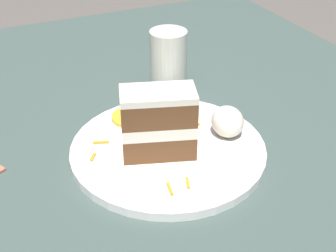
{
  "coord_description": "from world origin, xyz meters",
  "views": [
    {
      "loc": [
        -0.47,
        0.17,
        0.42
      ],
      "look_at": [
        0.02,
        -0.06,
        0.07
      ],
      "focal_mm": 50.0,
      "sensor_mm": 36.0,
      "label": 1
    }
  ],
  "objects_px": {
    "plate": "(168,150)",
    "drinking_glass": "(168,63)",
    "cake_slice": "(158,123)",
    "cream_dollop": "(227,122)",
    "orange_garnish": "(130,117)"
  },
  "relations": [
    {
      "from": "plate",
      "to": "cake_slice",
      "type": "height_order",
      "value": "cake_slice"
    },
    {
      "from": "cake_slice",
      "to": "cream_dollop",
      "type": "relative_size",
      "value": 2.17
    },
    {
      "from": "cake_slice",
      "to": "cream_dollop",
      "type": "height_order",
      "value": "cake_slice"
    },
    {
      "from": "plate",
      "to": "orange_garnish",
      "type": "distance_m",
      "value": 0.09
    },
    {
      "from": "cake_slice",
      "to": "plate",
      "type": "bearing_deg",
      "value": 130.55
    },
    {
      "from": "cake_slice",
      "to": "drinking_glass",
      "type": "bearing_deg",
      "value": 169.99
    },
    {
      "from": "plate",
      "to": "drinking_glass",
      "type": "bearing_deg",
      "value": -24.83
    },
    {
      "from": "plate",
      "to": "drinking_glass",
      "type": "height_order",
      "value": "drinking_glass"
    },
    {
      "from": "drinking_glass",
      "to": "orange_garnish",
      "type": "bearing_deg",
      "value": 131.39
    },
    {
      "from": "cream_dollop",
      "to": "drinking_glass",
      "type": "bearing_deg",
      "value": 1.02
    },
    {
      "from": "orange_garnish",
      "to": "drinking_glass",
      "type": "xyz_separation_m",
      "value": [
        0.1,
        -0.11,
        0.03
      ]
    },
    {
      "from": "cream_dollop",
      "to": "orange_garnish",
      "type": "xyz_separation_m",
      "value": [
        0.1,
        0.11,
        -0.02
      ]
    },
    {
      "from": "cake_slice",
      "to": "drinking_glass",
      "type": "xyz_separation_m",
      "value": [
        0.19,
        -0.1,
        -0.02
      ]
    },
    {
      "from": "plate",
      "to": "orange_garnish",
      "type": "height_order",
      "value": "orange_garnish"
    },
    {
      "from": "plate",
      "to": "cream_dollop",
      "type": "relative_size",
      "value": 5.44
    }
  ]
}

